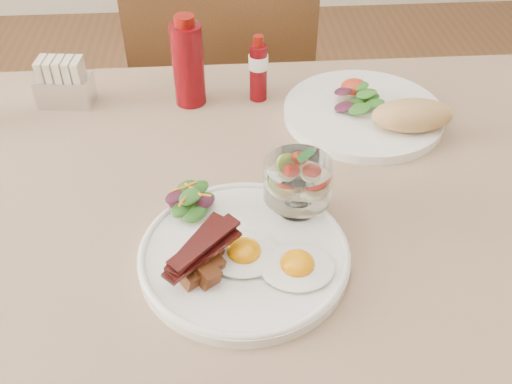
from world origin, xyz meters
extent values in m
cylinder|color=brown|center=(0.59, 0.36, 0.35)|extent=(0.06, 0.06, 0.71)
cube|color=brown|center=(0.00, 0.00, 0.73)|extent=(1.30, 0.85, 0.04)
cube|color=tan|center=(0.00, 0.00, 0.75)|extent=(1.33, 0.88, 0.00)
cylinder|color=brown|center=(-0.18, 0.57, 0.23)|extent=(0.04, 0.04, 0.45)
cylinder|color=brown|center=(0.18, 0.57, 0.23)|extent=(0.04, 0.04, 0.45)
cylinder|color=brown|center=(-0.18, 0.93, 0.23)|extent=(0.04, 0.04, 0.45)
cylinder|color=brown|center=(0.18, 0.93, 0.23)|extent=(0.04, 0.04, 0.45)
cube|color=brown|center=(0.00, 0.75, 0.47)|extent=(0.42, 0.42, 0.03)
cube|color=brown|center=(0.00, 0.55, 0.70)|extent=(0.42, 0.03, 0.46)
cylinder|color=white|center=(0.01, -0.10, 0.76)|extent=(0.28, 0.28, 0.02)
ellipsoid|color=white|center=(0.08, -0.14, 0.77)|extent=(0.12, 0.11, 0.01)
ellipsoid|color=#FF9005|center=(0.08, -0.14, 0.78)|extent=(0.04, 0.04, 0.03)
ellipsoid|color=white|center=(0.01, -0.11, 0.77)|extent=(0.12, 0.11, 0.01)
ellipsoid|color=#FF9005|center=(0.01, -0.11, 0.78)|extent=(0.04, 0.04, 0.03)
cube|color=brown|center=(-0.05, -0.13, 0.78)|extent=(0.03, 0.03, 0.02)
cube|color=brown|center=(-0.03, -0.13, 0.78)|extent=(0.03, 0.03, 0.02)
cube|color=brown|center=(-0.05, -0.15, 0.78)|extent=(0.03, 0.03, 0.02)
cube|color=brown|center=(-0.03, -0.11, 0.78)|extent=(0.03, 0.03, 0.02)
cube|color=brown|center=(-0.03, -0.15, 0.78)|extent=(0.03, 0.03, 0.02)
cube|color=brown|center=(-0.07, -0.13, 0.78)|extent=(0.03, 0.03, 0.02)
cube|color=brown|center=(-0.04, -0.13, 0.80)|extent=(0.03, 0.03, 0.02)
cube|color=brown|center=(-0.05, -0.14, 0.79)|extent=(0.03, 0.03, 0.02)
cube|color=#490E0C|center=(-0.05, -0.13, 0.80)|extent=(0.09, 0.09, 0.01)
cube|color=#490E0C|center=(-0.04, -0.14, 0.80)|extent=(0.10, 0.08, 0.01)
cube|color=#490E0C|center=(-0.05, -0.13, 0.81)|extent=(0.08, 0.10, 0.01)
cube|color=#490E0C|center=(-0.04, -0.13, 0.82)|extent=(0.09, 0.09, 0.01)
ellipsoid|color=#1F5416|center=(-0.06, -0.02, 0.77)|extent=(0.04, 0.03, 0.01)
ellipsoid|color=#1F5416|center=(-0.04, -0.01, 0.78)|extent=(0.04, 0.03, 0.01)
ellipsoid|color=#3D1324|center=(-0.07, -0.01, 0.78)|extent=(0.03, 0.02, 0.01)
ellipsoid|color=#1F5416|center=(-0.05, -0.04, 0.78)|extent=(0.04, 0.03, 0.01)
ellipsoid|color=#1F5416|center=(-0.07, -0.03, 0.78)|extent=(0.03, 0.02, 0.01)
ellipsoid|color=#3D1324|center=(-0.04, -0.02, 0.79)|extent=(0.03, 0.02, 0.01)
ellipsoid|color=#1F5416|center=(-0.06, 0.00, 0.79)|extent=(0.04, 0.03, 0.01)
ellipsoid|color=#1F5416|center=(-0.05, 0.00, 0.80)|extent=(0.03, 0.02, 0.01)
ellipsoid|color=#3D1324|center=(-0.08, -0.02, 0.80)|extent=(0.03, 0.02, 0.01)
ellipsoid|color=#1F5416|center=(-0.06, -0.03, 0.80)|extent=(0.03, 0.02, 0.01)
cylinder|color=orange|center=(-0.05, -0.02, 0.80)|extent=(0.03, 0.03, 0.01)
cylinder|color=orange|center=(-0.07, -0.01, 0.80)|extent=(0.04, 0.02, 0.01)
cylinder|color=orange|center=(-0.05, -0.03, 0.80)|extent=(0.04, 0.02, 0.01)
cylinder|color=orange|center=(-0.06, -0.03, 0.80)|extent=(0.02, 0.04, 0.01)
cylinder|color=white|center=(0.09, -0.03, 0.77)|extent=(0.05, 0.05, 0.01)
cylinder|color=white|center=(0.09, -0.03, 0.79)|extent=(0.02, 0.02, 0.02)
cylinder|color=white|center=(0.09, -0.03, 0.82)|extent=(0.10, 0.10, 0.05)
cylinder|color=#FFF1B4|center=(0.08, -0.02, 0.81)|extent=(0.03, 0.03, 0.01)
cylinder|color=#FFF1B4|center=(0.11, -0.03, 0.82)|extent=(0.03, 0.03, 0.01)
cylinder|color=#FFF1B4|center=(0.09, -0.01, 0.82)|extent=(0.03, 0.03, 0.01)
cylinder|color=#90BC39|center=(0.08, -0.02, 0.84)|extent=(0.04, 0.04, 0.01)
cone|color=red|center=(0.11, -0.03, 0.84)|extent=(0.03, 0.03, 0.03)
cone|color=red|center=(0.08, -0.03, 0.85)|extent=(0.03, 0.03, 0.03)
cone|color=red|center=(0.09, -0.01, 0.85)|extent=(0.03, 0.03, 0.03)
ellipsoid|color=#2B7832|center=(0.10, -0.03, 0.86)|extent=(0.02, 0.01, 0.00)
ellipsoid|color=#2B7832|center=(0.10, -0.02, 0.86)|extent=(0.02, 0.01, 0.00)
cylinder|color=white|center=(0.24, 0.23, 0.76)|extent=(0.28, 0.28, 0.02)
ellipsoid|color=#1F5416|center=(0.22, 0.23, 0.77)|extent=(0.05, 0.04, 0.01)
ellipsoid|color=#1F5416|center=(0.26, 0.25, 0.78)|extent=(0.05, 0.04, 0.01)
ellipsoid|color=#3D1324|center=(0.21, 0.22, 0.78)|extent=(0.04, 0.04, 0.01)
ellipsoid|color=#1F5416|center=(0.23, 0.20, 0.79)|extent=(0.05, 0.04, 0.01)
ellipsoid|color=#1F5416|center=(0.26, 0.21, 0.79)|extent=(0.04, 0.03, 0.01)
ellipsoid|color=#3D1324|center=(0.21, 0.26, 0.79)|extent=(0.04, 0.03, 0.01)
ellipsoid|color=#1F5416|center=(0.25, 0.24, 0.79)|extent=(0.04, 0.04, 0.01)
ellipsoid|color=#1F5416|center=(0.24, 0.26, 0.80)|extent=(0.04, 0.03, 0.01)
ellipsoid|color=#B63016|center=(0.23, 0.27, 0.78)|extent=(0.05, 0.04, 0.03)
ellipsoid|color=tan|center=(0.31, 0.16, 0.80)|extent=(0.15, 0.11, 0.05)
cylinder|color=#63050B|center=(-0.06, 0.30, 0.83)|extent=(0.07, 0.07, 0.15)
cylinder|color=maroon|center=(-0.06, 0.30, 0.91)|extent=(0.04, 0.04, 0.02)
cylinder|color=#63050B|center=(0.06, 0.30, 0.81)|extent=(0.04, 0.04, 0.11)
cylinder|color=white|center=(0.06, 0.30, 0.83)|extent=(0.04, 0.04, 0.02)
cylinder|color=maroon|center=(0.06, 0.30, 0.87)|extent=(0.02, 0.02, 0.02)
cube|color=silver|center=(-0.29, 0.31, 0.78)|extent=(0.10, 0.06, 0.05)
cube|color=beige|center=(-0.32, 0.32, 0.81)|extent=(0.02, 0.04, 0.06)
cube|color=beige|center=(-0.31, 0.31, 0.81)|extent=(0.02, 0.04, 0.06)
cube|color=beige|center=(-0.29, 0.31, 0.81)|extent=(0.02, 0.04, 0.06)
cube|color=beige|center=(-0.27, 0.31, 0.81)|extent=(0.02, 0.04, 0.06)
cube|color=beige|center=(-0.26, 0.31, 0.81)|extent=(0.02, 0.04, 0.06)
camera|label=1|loc=(-0.01, -0.62, 1.32)|focal=40.00mm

